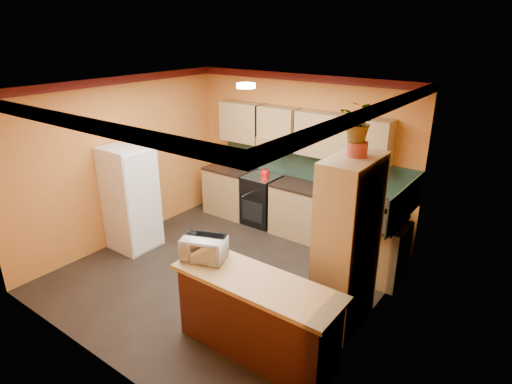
{
  "coord_description": "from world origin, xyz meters",
  "views": [
    {
      "loc": [
        3.61,
        -4.07,
        3.41
      ],
      "look_at": [
        0.28,
        0.45,
        1.23
      ],
      "focal_mm": 30.0,
      "sensor_mm": 36.0,
      "label": 1
    }
  ],
  "objects_px": {
    "fridge": "(131,198)",
    "microwave": "(204,248)",
    "base_cabinets_back": "(291,208)",
    "stove": "(262,200)",
    "pantry": "(347,244)",
    "breakfast_bar": "(256,318)"
  },
  "relations": [
    {
      "from": "fridge",
      "to": "microwave",
      "type": "distance_m",
      "value": 2.49
    },
    {
      "from": "fridge",
      "to": "base_cabinets_back",
      "type": "bearing_deg",
      "value": 47.77
    },
    {
      "from": "stove",
      "to": "pantry",
      "type": "xyz_separation_m",
      "value": [
        2.43,
        -1.69,
        0.59
      ]
    },
    {
      "from": "base_cabinets_back",
      "to": "stove",
      "type": "bearing_deg",
      "value": -180.0
    },
    {
      "from": "pantry",
      "to": "microwave",
      "type": "distance_m",
      "value": 1.66
    },
    {
      "from": "base_cabinets_back",
      "to": "pantry",
      "type": "relative_size",
      "value": 1.74
    },
    {
      "from": "fridge",
      "to": "microwave",
      "type": "relative_size",
      "value": 3.51
    },
    {
      "from": "base_cabinets_back",
      "to": "fridge",
      "type": "xyz_separation_m",
      "value": [
        -1.79,
        -1.97,
        0.41
      ]
    },
    {
      "from": "base_cabinets_back",
      "to": "microwave",
      "type": "bearing_deg",
      "value": -78.63
    },
    {
      "from": "pantry",
      "to": "microwave",
      "type": "relative_size",
      "value": 4.33
    },
    {
      "from": "fridge",
      "to": "breakfast_bar",
      "type": "xyz_separation_m",
      "value": [
        3.09,
        -0.81,
        -0.41
      ]
    },
    {
      "from": "fridge",
      "to": "breakfast_bar",
      "type": "distance_m",
      "value": 3.22
    },
    {
      "from": "stove",
      "to": "fridge",
      "type": "height_order",
      "value": "fridge"
    },
    {
      "from": "breakfast_bar",
      "to": "microwave",
      "type": "height_order",
      "value": "microwave"
    },
    {
      "from": "stove",
      "to": "microwave",
      "type": "distance_m",
      "value": 3.08
    },
    {
      "from": "stove",
      "to": "fridge",
      "type": "distance_m",
      "value": 2.32
    },
    {
      "from": "stove",
      "to": "breakfast_bar",
      "type": "distance_m",
      "value": 3.38
    },
    {
      "from": "base_cabinets_back",
      "to": "stove",
      "type": "height_order",
      "value": "stove"
    },
    {
      "from": "stove",
      "to": "fridge",
      "type": "xyz_separation_m",
      "value": [
        -1.17,
        -1.97,
        0.39
      ]
    },
    {
      "from": "fridge",
      "to": "breakfast_bar",
      "type": "height_order",
      "value": "fridge"
    },
    {
      "from": "stove",
      "to": "fridge",
      "type": "bearing_deg",
      "value": -120.57
    },
    {
      "from": "fridge",
      "to": "pantry",
      "type": "xyz_separation_m",
      "value": [
        3.6,
        0.28,
        0.2
      ]
    }
  ]
}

